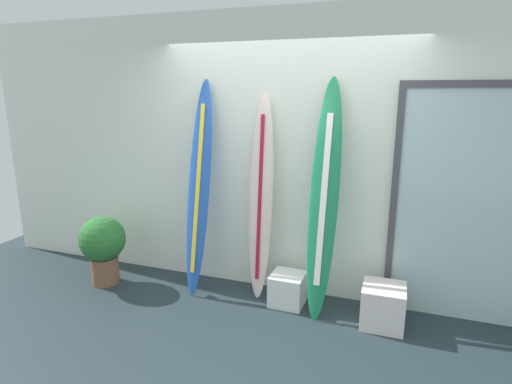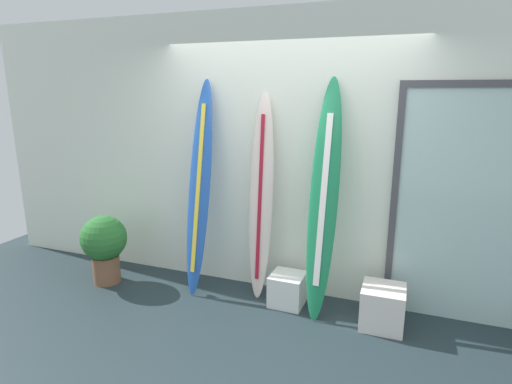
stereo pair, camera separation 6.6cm
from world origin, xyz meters
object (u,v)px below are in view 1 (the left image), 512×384
(surfboard_cobalt, at_px, (199,191))
(surfboard_ivory, at_px, (261,199))
(surfboard_emerald, at_px, (324,200))
(display_block_left, at_px, (383,306))
(potted_plant, at_px, (103,244))
(display_block_center, at_px, (288,289))
(glass_door, at_px, (463,202))

(surfboard_cobalt, distance_m, surfboard_ivory, 0.64)
(surfboard_emerald, relative_size, display_block_left, 5.83)
(surfboard_cobalt, relative_size, surfboard_ivory, 1.06)
(surfboard_ivory, relative_size, surfboard_emerald, 0.94)
(surfboard_ivory, relative_size, potted_plant, 2.72)
(display_block_left, bearing_deg, potted_plant, -177.22)
(display_block_left, bearing_deg, surfboard_ivory, 170.70)
(surfboard_emerald, relative_size, potted_plant, 2.90)
(display_block_center, distance_m, potted_plant, 2.02)
(display_block_left, height_order, glass_door, glass_door)
(potted_plant, bearing_deg, glass_door, 8.22)
(surfboard_ivory, relative_size, glass_door, 0.96)
(surfboard_emerald, relative_size, glass_door, 1.02)
(surfboard_ivory, xyz_separation_m, potted_plant, (-1.67, -0.34, -0.56))
(surfboard_ivory, xyz_separation_m, display_block_left, (1.22, -0.20, -0.82))
(display_block_left, xyz_separation_m, display_block_center, (-0.90, 0.09, -0.03))
(surfboard_cobalt, xyz_separation_m, display_block_center, (0.95, -0.02, -0.91))
(display_block_center, bearing_deg, surfboard_ivory, 160.44)
(display_block_left, relative_size, potted_plant, 0.50)
(surfboard_emerald, xyz_separation_m, display_block_left, (0.58, -0.09, -0.90))
(surfboard_ivory, xyz_separation_m, surfboard_emerald, (0.64, -0.11, 0.08))
(surfboard_ivory, distance_m, display_block_center, 0.92)
(display_block_center, relative_size, glass_door, 0.15)
(surfboard_cobalt, distance_m, glass_door, 2.44)
(display_block_left, distance_m, glass_door, 1.14)
(surfboard_ivory, distance_m, surfboard_emerald, 0.65)
(surfboard_ivory, distance_m, glass_door, 1.81)
(surfboard_cobalt, relative_size, surfboard_emerald, 0.99)
(surfboard_emerald, distance_m, display_block_left, 1.07)
(display_block_left, xyz_separation_m, potted_plant, (-2.89, -0.14, 0.26))
(surfboard_emerald, xyz_separation_m, potted_plant, (-2.31, -0.23, -0.64))
(surfboard_emerald, height_order, display_block_left, surfboard_emerald)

